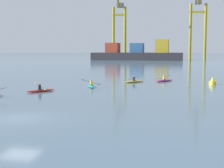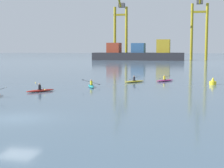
# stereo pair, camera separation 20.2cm
# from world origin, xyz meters

# --- Properties ---
(ground_plane) EXTENTS (800.00, 800.00, 0.00)m
(ground_plane) POSITION_xyz_m (0.00, 0.00, 0.00)
(ground_plane) COLOR slate
(container_barge) EXTENTS (38.91, 10.09, 8.78)m
(container_barge) POSITION_xyz_m (-8.90, 126.69, 2.79)
(container_barge) COLOR #28282D
(container_barge) RESTS_ON ground
(gantry_crane_west) EXTENTS (6.67, 17.05, 32.99)m
(gantry_crane_west) POSITION_xyz_m (-19.24, 137.97, 16.56)
(gantry_crane_west) COLOR olive
(gantry_crane_west) RESTS_ON ground
(gantry_crane_west_mid) EXTENTS (7.65, 19.01, 34.87)m
(gantry_crane_west_mid) POSITION_xyz_m (16.44, 136.45, 17.15)
(gantry_crane_west_mid) COLOR olive
(gantry_crane_west_mid) RESTS_ON ground
(channel_buoy) EXTENTS (0.90, 0.90, 1.00)m
(channel_buoy) POSITION_xyz_m (14.47, 25.67, 0.36)
(channel_buoy) COLOR yellow
(channel_buoy) RESTS_ON ground
(kayak_teal) EXTENTS (2.07, 3.38, 0.98)m
(kayak_teal) POSITION_xyz_m (-0.35, 19.52, 0.17)
(kayak_teal) COLOR teal
(kayak_teal) RESTS_ON ground
(kayak_red) EXTENTS (2.53, 3.07, 0.97)m
(kayak_red) POSITION_xyz_m (-4.51, 13.82, 0.17)
(kayak_red) COLOR red
(kayak_red) RESTS_ON ground
(kayak_magenta) EXTENTS (2.67, 2.97, 0.97)m
(kayak_magenta) POSITION_xyz_m (8.02, 28.96, 0.17)
(kayak_magenta) COLOR #C13384
(kayak_magenta) RESTS_ON ground
(kayak_yellow) EXTENTS (2.73, 2.92, 0.97)m
(kayak_yellow) POSITION_xyz_m (3.97, 26.58, 0.17)
(kayak_yellow) COLOR yellow
(kayak_yellow) RESTS_ON ground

